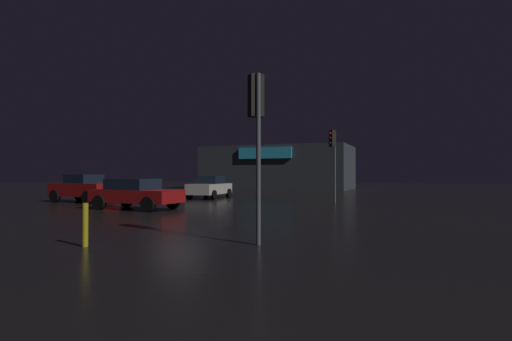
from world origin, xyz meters
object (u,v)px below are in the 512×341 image
(traffic_signal_cross_left, at_px, (256,114))
(car_far, at_px, (210,187))
(traffic_signal_main, at_px, (333,147))
(car_crossing, at_px, (83,188))
(car_near, at_px, (136,193))
(store_building, at_px, (278,168))

(traffic_signal_cross_left, distance_m, car_far, 17.68)
(traffic_signal_main, height_order, car_crossing, traffic_signal_main)
(car_crossing, bearing_deg, car_near, -23.98)
(traffic_signal_main, xyz_separation_m, car_near, (-7.65, -7.36, -2.42))
(car_far, distance_m, car_crossing, 7.80)
(traffic_signal_cross_left, xyz_separation_m, car_crossing, (-14.36, 8.83, -2.18))
(car_far, height_order, car_crossing, car_crossing)
(traffic_signal_main, distance_m, car_crossing, 14.51)
(car_near, relative_size, car_crossing, 1.03)
(car_near, bearing_deg, traffic_signal_cross_left, -36.19)
(traffic_signal_main, height_order, car_far, traffic_signal_main)
(car_near, xyz_separation_m, car_far, (-0.86, 8.59, 0.01))
(traffic_signal_cross_left, height_order, car_far, traffic_signal_cross_left)
(traffic_signal_main, distance_m, car_near, 10.89)
(traffic_signal_main, relative_size, car_near, 0.97)
(store_building, xyz_separation_m, car_near, (2.41, -27.28, -1.61))
(car_near, bearing_deg, car_crossing, 156.02)
(store_building, xyz_separation_m, traffic_signal_cross_left, (10.92, -33.50, 0.65))
(traffic_signal_main, bearing_deg, store_building, 116.81)
(car_crossing, bearing_deg, store_building, 82.06)
(store_building, relative_size, car_near, 3.79)
(car_far, bearing_deg, car_crossing, -129.81)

